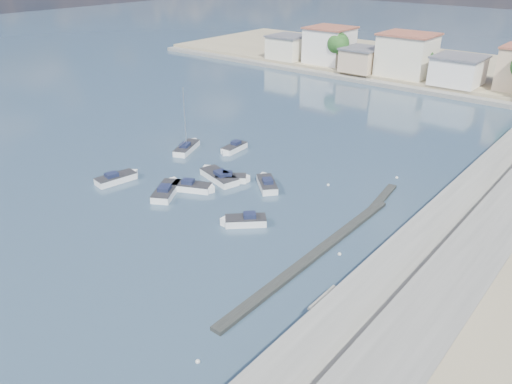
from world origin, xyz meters
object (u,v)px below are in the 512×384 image
motorboat_a (167,190)px  motorboat_c (218,176)px  motorboat_d (243,221)px  motorboat_b (233,179)px  motorboat_g (233,149)px  motorboat_h (194,187)px  motorboat_f (267,184)px  sailboat (187,147)px  motorboat_e (118,178)px

motorboat_a → motorboat_c: 6.73m
motorboat_d → motorboat_b: bearing=137.7°
motorboat_c → motorboat_g: size_ratio=1.36×
motorboat_b → motorboat_h: same height
motorboat_f → motorboat_b: bearing=-160.1°
motorboat_f → sailboat: bearing=171.6°
motorboat_b → motorboat_d: same height
motorboat_h → motorboat_g: bearing=111.4°
motorboat_a → motorboat_d: bearing=0.3°
motorboat_e → motorboat_h: (8.79, 3.96, 0.00)m
motorboat_a → motorboat_e: size_ratio=1.02×
motorboat_b → sailboat: bearing=162.1°
motorboat_e → motorboat_g: 16.55m
motorboat_b → motorboat_f: size_ratio=0.85×
motorboat_b → sailboat: (-11.64, 3.76, 0.04)m
motorboat_f → motorboat_c: bearing=-161.2°
motorboat_d → motorboat_f: bearing=113.6°
motorboat_d → motorboat_c: bearing=146.0°
motorboat_b → motorboat_g: size_ratio=0.82×
motorboat_c → motorboat_g: (-4.67, 8.04, 0.00)m
motorboat_b → motorboat_h: size_ratio=0.78×
motorboat_f → motorboat_g: 12.15m
motorboat_f → motorboat_h: bearing=-133.9°
sailboat → motorboat_c: bearing=-23.8°
sailboat → motorboat_a: bearing=-53.4°
motorboat_d → motorboat_h: 9.80m
motorboat_e → motorboat_f: 17.69m
motorboat_g → sailboat: sailboat is taller
motorboat_d → motorboat_e: 18.36m
motorboat_g → motorboat_d: bearing=-45.5°
motorboat_d → motorboat_e: size_ratio=0.77×
motorboat_c → sailboat: (-9.77, 4.31, 0.04)m
motorboat_d → sailboat: 22.11m
sailboat → motorboat_g: bearing=36.2°
motorboat_g → sailboat: size_ratio=0.51×
motorboat_a → motorboat_e: same height
motorboat_f → motorboat_e: bearing=-145.6°
motorboat_h → motorboat_f: bearing=46.1°
motorboat_f → sailboat: size_ratio=0.50×
motorboat_b → motorboat_c: 1.95m
motorboat_b → motorboat_d: bearing=-42.3°
motorboat_e → motorboat_d: bearing=4.9°
motorboat_a → motorboat_b: bearing=63.0°
motorboat_b → sailboat: sailboat is taller
motorboat_a → sailboat: sailboat is taller
motorboat_f → motorboat_g: size_ratio=0.97×
motorboat_a → motorboat_f: same height
motorboat_g → motorboat_h: 12.98m
motorboat_b → motorboat_f: bearing=19.9°
motorboat_f → motorboat_h: size_ratio=0.92×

